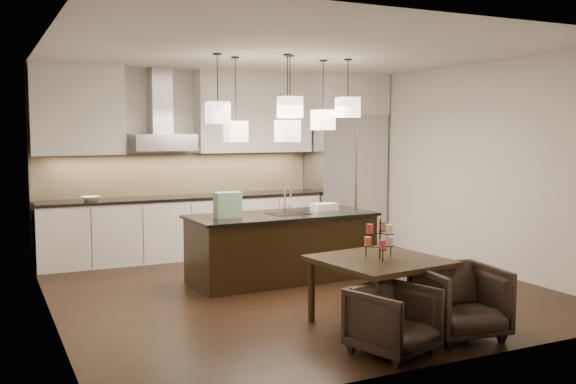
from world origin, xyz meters
name	(u,v)px	position (x,y,z in m)	size (l,w,h in m)	color
floor	(295,290)	(0.00, 0.00, -0.01)	(5.50, 5.50, 0.02)	black
ceiling	(295,51)	(0.00, 0.00, 2.81)	(5.50, 5.50, 0.02)	white
wall_back	(217,162)	(0.00, 2.76, 1.40)	(5.50, 0.02, 2.80)	silver
wall_front	(450,193)	(0.00, -2.76, 1.40)	(5.50, 0.02, 2.80)	silver
wall_left	(47,180)	(-2.76, 0.00, 1.40)	(0.02, 5.50, 2.80)	silver
wall_right	(476,167)	(2.76, 0.00, 1.40)	(0.02, 5.50, 2.80)	silver
refrigerator	(345,180)	(2.10, 2.38, 1.07)	(1.20, 0.72, 2.15)	#B7B7BA
fridge_panel	(346,95)	(2.10, 2.38, 2.47)	(1.26, 0.72, 0.65)	silver
lower_cabinets	(185,228)	(-0.62, 2.43, 0.44)	(4.21, 0.62, 0.88)	silver
countertop	(185,198)	(-0.62, 2.43, 0.90)	(4.21, 0.66, 0.04)	black
backsplash	(179,174)	(-0.62, 2.73, 1.24)	(4.21, 0.02, 0.63)	beige
upper_cab_left	(77,110)	(-2.10, 2.57, 2.17)	(1.25, 0.35, 1.25)	silver
upper_cab_right	(254,112)	(0.55, 2.57, 2.17)	(1.86, 0.35, 1.25)	silver
hood_canopy	(163,142)	(-0.93, 2.48, 1.72)	(0.90, 0.52, 0.24)	#B7B7BA
hood_chimney	(160,101)	(-0.93, 2.59, 2.32)	(0.30, 0.28, 0.96)	#B7B7BA
fruit_bowl	(91,199)	(-1.98, 2.38, 0.95)	(0.26, 0.26, 0.06)	silver
island_body	(282,248)	(0.06, 0.51, 0.40)	(2.29, 0.92, 0.81)	black
island_top	(282,215)	(0.06, 0.51, 0.82)	(2.36, 0.99, 0.04)	black
faucet	(285,199)	(0.15, 0.60, 1.02)	(0.09, 0.22, 0.35)	silver
tote_bag	(228,205)	(-0.68, 0.46, 1.00)	(0.31, 0.16, 0.31)	#1E6B45
food_container	(324,207)	(0.73, 0.60, 0.89)	(0.31, 0.22, 0.09)	silver
dining_table	(379,292)	(0.09, -1.65, 0.33)	(1.10, 1.10, 0.66)	black
candelabra	(380,239)	(0.09, -1.65, 0.86)	(0.32, 0.32, 0.39)	black
candle_a	(390,241)	(0.21, -1.63, 0.82)	(0.07, 0.07, 0.09)	beige
candle_b	(368,241)	(0.02, -1.55, 0.82)	(0.07, 0.07, 0.09)	#CD5E36
candle_c	(383,245)	(0.04, -1.76, 0.82)	(0.07, 0.07, 0.09)	#A7352C
candle_d	(382,226)	(0.18, -1.56, 0.96)	(0.07, 0.07, 0.09)	#CD5E36
candle_e	(370,229)	(-0.02, -1.65, 0.96)	(0.07, 0.07, 0.09)	#A7352C
candle_f	(390,229)	(0.12, -1.76, 0.96)	(0.07, 0.07, 0.09)	beige
armchair_left	(393,320)	(-0.24, -2.36, 0.29)	(0.62, 0.64, 0.58)	black
armchair_right	(460,301)	(0.57, -2.25, 0.33)	(0.71, 0.73, 0.66)	black
pendant_a	(218,113)	(-0.77, 0.53, 2.10)	(0.24, 0.24, 0.26)	beige
pendant_b	(236,131)	(-0.45, 0.76, 1.88)	(0.24, 0.24, 0.26)	beige
pendant_c	(290,107)	(0.08, 0.31, 2.17)	(0.24, 0.24, 0.26)	beige
pendant_d	(323,120)	(0.70, 0.61, 2.03)	(0.24, 0.24, 0.26)	beige
pendant_e	(348,107)	(0.93, 0.37, 2.19)	(0.24, 0.24, 0.26)	beige
pendant_f	(287,131)	(0.01, 0.23, 1.89)	(0.24, 0.24, 0.26)	beige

